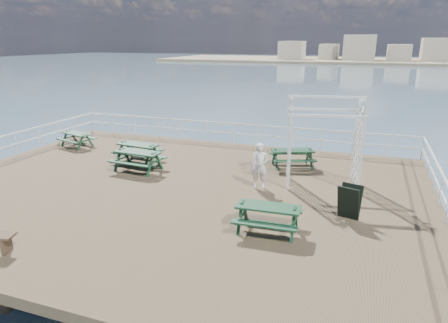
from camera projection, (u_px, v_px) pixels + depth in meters
ground at (175, 191)px, 14.65m from camera, size 18.00×14.00×0.30m
sea_backdrop at (393, 58)px, 131.24m from camera, size 300.00×300.00×9.20m
railing at (200, 147)px, 16.69m from camera, size 17.77×13.76×1.10m
picnic_table_a at (77, 137)px, 20.11m from camera, size 1.90×1.69×0.78m
picnic_table_b at (138, 157)px, 16.36m from camera, size 2.00×1.66×0.93m
picnic_table_c at (292, 154)px, 16.82m from camera, size 2.18×1.99×0.86m
picnic_table_d at (138, 149)px, 17.64m from camera, size 2.00×1.69×0.89m
picnic_table_e at (268, 213)px, 11.14m from camera, size 1.84×1.51×0.87m
trellis_arbor at (323, 146)px, 14.49m from camera, size 2.89×1.93×3.31m
sandwich_board at (349, 202)px, 11.97m from camera, size 0.75×0.63×1.06m
person at (260, 166)px, 14.35m from camera, size 0.68×0.52×1.67m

